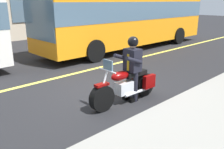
# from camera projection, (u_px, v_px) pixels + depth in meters

# --- Properties ---
(ground_plane) EXTENTS (80.00, 80.00, 0.00)m
(ground_plane) POSITION_uv_depth(u_px,v_px,m) (103.00, 90.00, 7.35)
(ground_plane) COLOR black
(lane_center_stripe) EXTENTS (60.00, 0.16, 0.01)m
(lane_center_stripe) POSITION_uv_depth(u_px,v_px,m) (66.00, 76.00, 8.73)
(lane_center_stripe) COLOR #E5DB4C
(lane_center_stripe) RESTS_ON ground_plane
(motorcycle_main) EXTENTS (2.22, 0.64, 1.26)m
(motorcycle_main) POSITION_uv_depth(u_px,v_px,m) (127.00, 86.00, 6.37)
(motorcycle_main) COLOR black
(motorcycle_main) RESTS_ON ground_plane
(rider_main) EXTENTS (0.63, 0.56, 1.74)m
(rider_main) POSITION_uv_depth(u_px,v_px,m) (132.00, 63.00, 6.32)
(rider_main) COLOR black
(rider_main) RESTS_ON ground_plane
(bus_far) EXTENTS (11.05, 2.70, 3.30)m
(bus_far) POSITION_uv_depth(u_px,v_px,m) (130.00, 14.00, 13.32)
(bus_far) COLOR orange
(bus_far) RESTS_ON ground_plane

